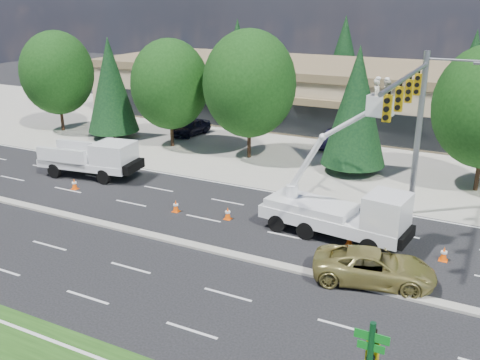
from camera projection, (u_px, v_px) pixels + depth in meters
The scene contains 23 objects.
ground at pixel (171, 241), 26.84m from camera, with size 140.00×140.00×0.00m, color black.
concrete_apron at pixel (309, 146), 43.66m from camera, with size 140.00×22.00×0.01m, color #9B998D.
road_median at pixel (171, 240), 26.82m from camera, with size 120.00×0.55×0.12m, color #9B998D.
strip_mall at pixel (346, 93), 51.12m from camera, with size 50.40×15.40×5.50m.
tree_front_a at pixel (57, 73), 47.25m from camera, with size 6.40×6.40×8.88m.
tree_front_b at pixel (111, 85), 44.87m from camera, with size 4.32×4.32×8.52m.
tree_front_c at pixel (170, 84), 42.12m from camera, with size 6.21×6.21×8.62m.
tree_front_d at pixel (249, 84), 38.93m from camera, with size 6.86×6.86×9.52m.
tree_front_e at pixel (356, 106), 35.77m from camera, with size 4.40×4.40×8.68m.
tree_back_a at pixel (237, 52), 68.36m from camera, with size 4.55×4.55×8.97m.
tree_back_b at pixel (344, 55), 62.20m from camera, with size 4.87×4.87×9.60m.
tree_back_c at pixel (473, 67), 56.36m from camera, with size 4.28×4.28×8.43m.
signal_mast at pixel (414, 115), 26.46m from camera, with size 2.76×10.16×9.00m.
utility_pickup at pixel (94, 162), 36.02m from camera, with size 6.83×3.30×2.51m.
bucket_truck at pixel (345, 207), 26.43m from camera, with size 7.62×3.11×8.26m.
traffic_cone_a at pixel (74, 184), 33.92m from camera, with size 0.40×0.40×0.70m.
traffic_cone_b at pixel (176, 206), 30.36m from camera, with size 0.40×0.40×0.70m.
traffic_cone_c at pixel (228, 213), 29.34m from camera, with size 0.40×0.40×0.70m.
traffic_cone_d at pixel (349, 240), 26.19m from camera, with size 0.40×0.40×0.70m.
traffic_cone_e at pixel (444, 254), 24.74m from camera, with size 0.40×0.40×0.70m.
minivan at pixel (374, 267), 22.77m from camera, with size 2.38×5.16×1.43m, color tan.
parked_car_west at pixel (191, 127), 46.99m from camera, with size 1.69×4.20×1.43m, color black.
parked_car_east at pixel (335, 139), 43.02m from camera, with size 1.50×4.31×1.42m, color black.
Camera 1 is at (14.24, -20.09, 11.65)m, focal length 40.00 mm.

